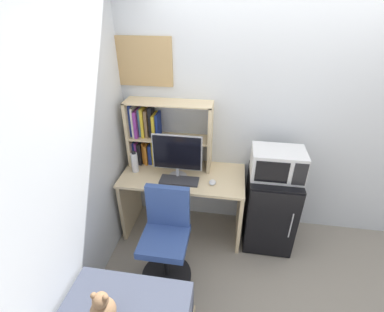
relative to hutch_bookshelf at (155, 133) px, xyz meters
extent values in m
cube|color=silver|center=(1.64, 0.13, 0.17)|extent=(6.40, 0.04, 2.60)
cube|color=silver|center=(-0.38, -1.49, 0.17)|extent=(0.04, 4.40, 2.60)
cube|color=beige|center=(0.33, -0.20, -0.38)|extent=(1.28, 0.62, 0.03)
cube|color=beige|center=(-0.29, -0.20, -0.76)|extent=(0.04, 0.56, 0.73)
cube|color=beige|center=(0.95, -0.20, -0.76)|extent=(0.04, 0.56, 0.73)
cube|color=beige|center=(-0.27, -0.01, -0.01)|extent=(0.03, 0.25, 0.72)
cube|color=beige|center=(0.58, -0.01, -0.01)|extent=(0.03, 0.25, 0.72)
cube|color=beige|center=(0.16, -0.01, 0.35)|extent=(0.89, 0.25, 0.01)
cube|color=beige|center=(0.16, -0.01, -0.04)|extent=(0.82, 0.25, 0.01)
cube|color=navy|center=(-0.24, 0.01, -0.24)|extent=(0.03, 0.17, 0.25)
cube|color=purple|center=(-0.21, 0.00, -0.24)|extent=(0.02, 0.20, 0.26)
cube|color=black|center=(-0.18, 0.00, -0.24)|extent=(0.04, 0.20, 0.25)
cube|color=orange|center=(-0.14, 0.02, -0.24)|extent=(0.02, 0.15, 0.25)
cube|color=orange|center=(-0.11, 0.01, -0.25)|extent=(0.03, 0.19, 0.23)
cube|color=navy|center=(-0.07, 0.01, -0.25)|extent=(0.04, 0.16, 0.23)
cube|color=gold|center=(-0.03, 0.02, -0.22)|extent=(0.02, 0.16, 0.28)
cube|color=gold|center=(0.00, 0.01, -0.22)|extent=(0.04, 0.17, 0.29)
cube|color=navy|center=(-0.24, 0.01, 0.13)|extent=(0.03, 0.17, 0.34)
cube|color=silver|center=(-0.21, 0.00, 0.13)|extent=(0.02, 0.21, 0.32)
cube|color=purple|center=(-0.18, 0.00, 0.11)|extent=(0.03, 0.21, 0.29)
cube|color=teal|center=(-0.15, 0.02, 0.11)|extent=(0.03, 0.15, 0.30)
cube|color=gold|center=(-0.12, 0.01, 0.12)|extent=(0.03, 0.18, 0.31)
cube|color=brown|center=(-0.08, 0.01, 0.11)|extent=(0.03, 0.17, 0.29)
cube|color=black|center=(-0.04, 0.02, 0.12)|extent=(0.04, 0.14, 0.32)
cube|color=gold|center=(0.00, 0.01, 0.09)|extent=(0.03, 0.19, 0.25)
cube|color=navy|center=(0.03, 0.01, 0.09)|extent=(0.02, 0.17, 0.25)
cylinder|color=#B7B7BC|center=(0.28, -0.25, -0.36)|extent=(0.19, 0.19, 0.02)
cylinder|color=#B7B7BC|center=(0.28, -0.25, -0.30)|extent=(0.04, 0.04, 0.09)
cube|color=#B7B7BC|center=(0.28, -0.25, -0.08)|extent=(0.50, 0.01, 0.38)
cube|color=black|center=(0.28, -0.25, -0.08)|extent=(0.47, 0.02, 0.35)
cube|color=#333338|center=(0.31, -0.33, -0.36)|extent=(0.39, 0.16, 0.02)
ellipsoid|color=silver|center=(0.65, -0.32, -0.35)|extent=(0.07, 0.09, 0.03)
cylinder|color=silver|center=(-0.18, -0.21, -0.26)|extent=(0.07, 0.07, 0.22)
cylinder|color=black|center=(-0.18, -0.21, -0.14)|extent=(0.04, 0.04, 0.02)
cube|color=black|center=(1.26, -0.20, -0.71)|extent=(0.50, 0.52, 0.84)
cube|color=black|center=(1.26, -0.46, -0.71)|extent=(0.48, 0.01, 0.81)
cylinder|color=#B2B2B7|center=(1.43, -0.47, -0.66)|extent=(0.01, 0.01, 0.30)
cube|color=silver|center=(1.26, -0.20, -0.14)|extent=(0.50, 0.33, 0.28)
cube|color=black|center=(1.19, -0.37, -0.14)|extent=(0.30, 0.01, 0.22)
cube|color=black|center=(1.44, -0.37, -0.14)|extent=(0.12, 0.01, 0.23)
cylinder|color=black|center=(0.28, -0.87, -1.11)|extent=(0.48, 0.48, 0.04)
cylinder|color=black|center=(0.28, -0.87, -0.88)|extent=(0.04, 0.04, 0.45)
cube|color=#334C8C|center=(0.28, -0.87, -0.64)|extent=(0.42, 0.42, 0.07)
cube|color=#334C8C|center=(0.28, -0.68, -0.40)|extent=(0.40, 0.06, 0.42)
sphere|color=#846042|center=(0.03, -1.57, -0.60)|extent=(0.17, 0.17, 0.17)
sphere|color=#846042|center=(0.03, -1.57, -0.48)|extent=(0.11, 0.11, 0.11)
sphere|color=#846042|center=(-0.01, -1.57, -0.44)|extent=(0.04, 0.04, 0.04)
sphere|color=#846042|center=(0.07, -1.57, -0.44)|extent=(0.04, 0.04, 0.04)
cube|color=tan|center=(-0.09, 0.10, 0.70)|extent=(0.56, 0.02, 0.47)
camera|label=1|loc=(0.79, -2.55, 1.22)|focal=25.59mm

